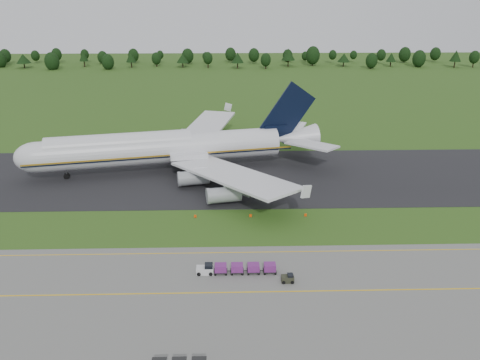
{
  "coord_description": "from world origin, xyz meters",
  "views": [
    {
      "loc": [
        1.26,
        -82.57,
        42.64
      ],
      "look_at": [
        3.49,
        2.0,
        9.18
      ],
      "focal_mm": 35.0,
      "sensor_mm": 36.0,
      "label": 1
    }
  ],
  "objects_px": {
    "aircraft": "(168,148)",
    "baggage_train": "(235,268)",
    "edge_markers": "(251,216)",
    "utility_cart": "(288,279)"
  },
  "relations": [
    {
      "from": "aircraft",
      "to": "baggage_train",
      "type": "bearing_deg",
      "value": -71.43
    },
    {
      "from": "aircraft",
      "to": "edge_markers",
      "type": "bearing_deg",
      "value": -54.55
    },
    {
      "from": "utility_cart",
      "to": "edge_markers",
      "type": "xyz_separation_m",
      "value": [
        -4.78,
        23.77,
        -0.32
      ]
    },
    {
      "from": "aircraft",
      "to": "utility_cart",
      "type": "relative_size",
      "value": 39.46
    },
    {
      "from": "edge_markers",
      "to": "aircraft",
      "type": "bearing_deg",
      "value": 125.45
    },
    {
      "from": "aircraft",
      "to": "edge_markers",
      "type": "height_order",
      "value": "aircraft"
    },
    {
      "from": "aircraft",
      "to": "utility_cart",
      "type": "xyz_separation_m",
      "value": [
        24.78,
        -51.86,
        -5.68
      ]
    },
    {
      "from": "aircraft",
      "to": "baggage_train",
      "type": "xyz_separation_m",
      "value": [
        16.47,
        -49.04,
        -5.36
      ]
    },
    {
      "from": "aircraft",
      "to": "baggage_train",
      "type": "relative_size",
      "value": 5.97
    },
    {
      "from": "baggage_train",
      "to": "utility_cart",
      "type": "relative_size",
      "value": 6.61
    }
  ]
}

